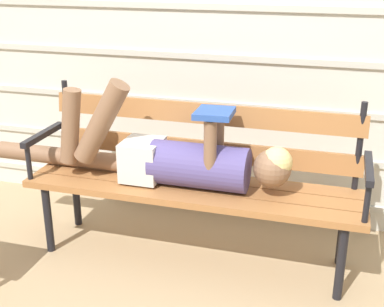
% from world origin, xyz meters
% --- Properties ---
extents(ground_plane, '(12.00, 12.00, 0.00)m').
position_xyz_m(ground_plane, '(0.00, 0.00, 0.00)').
color(ground_plane, tan).
extents(house_siding, '(5.49, 0.08, 2.57)m').
position_xyz_m(house_siding, '(0.00, 0.79, 1.29)').
color(house_siding, beige).
rests_on(house_siding, ground).
extents(park_bench, '(1.78, 0.43, 0.89)m').
position_xyz_m(park_bench, '(0.00, 0.24, 0.49)').
color(park_bench, '#9E6638').
rests_on(park_bench, ground).
extents(reclining_person, '(1.71, 0.26, 0.56)m').
position_xyz_m(reclining_person, '(-0.12, 0.17, 0.58)').
color(reclining_person, '#514784').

